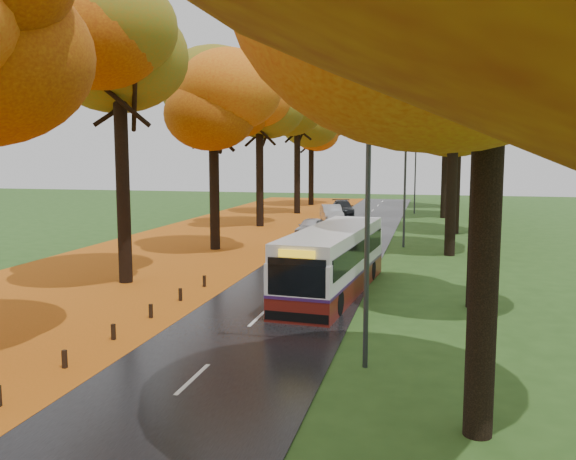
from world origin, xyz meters
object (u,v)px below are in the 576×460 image
(bus, at_px, (333,259))
(car_silver, at_px, (332,214))
(streetlamp_mid, at_px, (401,171))
(car_dark, at_px, (342,208))
(car_white, at_px, (311,227))
(streetlamp_near, at_px, (358,194))
(streetlamp_far, at_px, (413,165))

(bus, height_order, car_silver, bus)
(streetlamp_mid, height_order, car_dark, streetlamp_mid)
(car_white, bearing_deg, streetlamp_near, -70.66)
(bus, bearing_deg, streetlamp_near, -71.80)
(streetlamp_near, height_order, car_dark, streetlamp_near)
(car_white, height_order, car_silver, car_silver)
(streetlamp_mid, bearing_deg, streetlamp_near, -90.00)
(streetlamp_near, relative_size, bus, 0.77)
(streetlamp_far, height_order, car_dark, streetlamp_far)
(car_white, xyz_separation_m, car_dark, (0.09, 14.62, 0.06))
(streetlamp_near, height_order, car_silver, streetlamp_near)
(streetlamp_mid, relative_size, car_silver, 1.80)
(streetlamp_near, distance_m, streetlamp_mid, 22.00)
(streetlamp_far, height_order, bus, streetlamp_far)
(car_dark, bearing_deg, bus, -94.71)
(streetlamp_mid, distance_m, car_silver, 14.42)
(car_silver, relative_size, car_dark, 0.91)
(streetlamp_near, height_order, streetlamp_mid, same)
(bus, xyz_separation_m, car_dark, (-4.19, 31.50, -0.70))
(streetlamp_far, xyz_separation_m, car_dark, (-6.21, -3.99, -3.97))
(streetlamp_near, bearing_deg, car_dark, 98.82)
(streetlamp_near, distance_m, bus, 9.34)
(bus, bearing_deg, car_dark, 102.49)
(bus, relative_size, car_dark, 2.13)
(streetlamp_near, xyz_separation_m, car_white, (-6.30, 25.40, -4.03))
(car_silver, bearing_deg, bus, -97.61)
(streetlamp_mid, bearing_deg, car_silver, 116.99)
(car_silver, bearing_deg, streetlamp_mid, -80.03)
(car_white, xyz_separation_m, car_silver, (0.00, 8.97, 0.09))
(bus, distance_m, car_dark, 31.78)
(streetlamp_far, bearing_deg, streetlamp_near, -90.00)
(streetlamp_far, relative_size, car_silver, 1.80)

